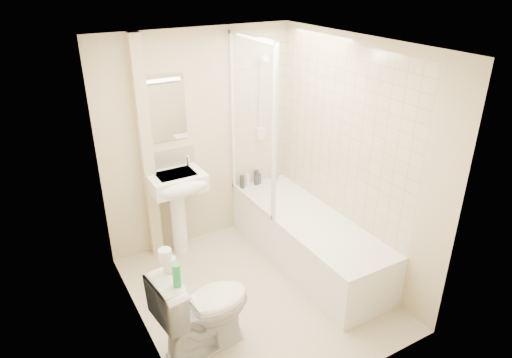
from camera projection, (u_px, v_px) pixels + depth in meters
floor at (257, 293)px, 4.54m from camera, size 2.50×2.50×0.00m
wall_back at (200, 141)px, 5.00m from camera, size 2.20×0.02×2.40m
wall_left at (134, 216)px, 3.53m from camera, size 0.02×2.50×2.40m
wall_right at (353, 160)px, 4.52m from camera, size 0.02×2.50×2.40m
ceiling at (257, 45)px, 3.51m from camera, size 2.20×2.50×0.02m
tile_back at (259, 112)px, 5.23m from camera, size 0.70×0.01×1.75m
tile_right at (341, 133)px, 4.57m from camera, size 0.01×2.10×1.75m
pipe_boxing at (147, 154)px, 4.67m from camera, size 0.12×0.12×2.40m
splashback at (169, 162)px, 4.90m from camera, size 0.60×0.02×0.30m
mirror at (164, 113)px, 4.66m from camera, size 0.46×0.01×0.60m
strip_light at (162, 77)px, 4.48m from camera, size 0.42×0.07×0.07m
bathtub at (308, 238)px, 4.91m from camera, size 0.70×2.10×0.55m
shower_screen at (252, 125)px, 4.72m from camera, size 0.04×0.92×1.80m
shower_fixture at (261, 102)px, 5.14m from camera, size 0.10×0.16×0.99m
pedestal_sink at (178, 192)px, 4.83m from camera, size 0.57×0.51×1.11m
bottle_black_a at (242, 182)px, 5.39m from camera, size 0.06×0.06×0.16m
bottle_white_a at (248, 180)px, 5.42m from camera, size 0.05×0.05×0.16m
bottle_black_b at (256, 177)px, 5.47m from camera, size 0.06×0.06×0.18m
bottle_blue at (259, 179)px, 5.50m from camera, size 0.05×0.05×0.13m
bottle_white_b at (273, 175)px, 5.59m from camera, size 0.05×0.05×0.12m
bottle_green at (275, 176)px, 5.61m from camera, size 0.06×0.06×0.09m
toilet at (204, 308)px, 3.74m from camera, size 0.65×0.91×0.82m
toilet_roll_lower at (170, 264)px, 3.51m from camera, size 0.10×0.10×0.11m
toilet_roll_upper at (165, 255)px, 3.45m from camera, size 0.10×0.10×0.09m
green_bottle at (177, 275)px, 3.32m from camera, size 0.06×0.06×0.19m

